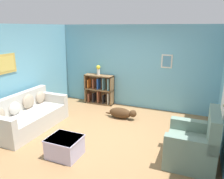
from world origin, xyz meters
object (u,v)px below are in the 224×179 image
Objects in this scene: recliner_chair at (194,145)px; coffee_table at (65,146)px; bookshelf at (100,90)px; dog at (122,113)px; couch at (29,116)px; vase at (98,69)px.

recliner_chair is 2.53m from coffee_table.
bookshelf is 3.25m from coffee_table.
recliner_chair is 1.67× the size of coffee_table.
dog is at bearing -39.07° from bookshelf.
vase is (0.82, 2.40, 0.85)m from couch.
couch reaches higher than coffee_table.
coffee_table is 2.26m from dog.
recliner_chair is at bearing -37.07° from bookshelf.
coffee_table is 3.36m from vase.
couch is 3.12× the size of coffee_table.
vase is at bearing 71.13° from couch.
vase is at bearing 103.77° from coffee_table.
recliner_chair reaches higher than bookshelf.
dog is (-2.00, 1.44, -0.21)m from recliner_chair.
couch is 2.49m from dog.
coffee_table is at bearing -76.23° from vase.
bookshelf is 0.70m from vase.
couch is 2.68m from vase.
recliner_chair reaches higher than dog.
recliner_chair is (3.99, 0.05, 0.05)m from couch.
couch is 2.03× the size of bookshelf.
vase reaches higher than dog.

